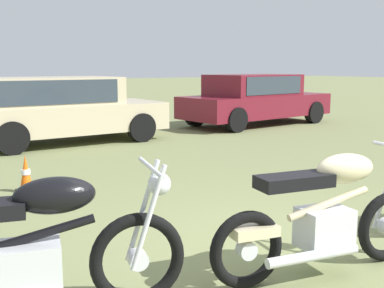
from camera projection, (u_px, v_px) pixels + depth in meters
ground_plane at (289, 257)px, 4.19m from camera, size 120.00×120.00×0.00m
motorcycle_black at (29, 251)px, 3.05m from camera, size 2.11×0.76×1.02m
motorcycle_cream at (326, 215)px, 3.79m from camera, size 1.96×0.64×1.02m
car_beige at (57, 105)px, 10.25m from camera, size 4.29×2.11×1.43m
car_burgundy at (255, 97)px, 13.52m from camera, size 4.79×2.38×1.43m
traffic_cone at (26, 175)px, 6.31m from camera, size 0.25×0.25×0.50m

